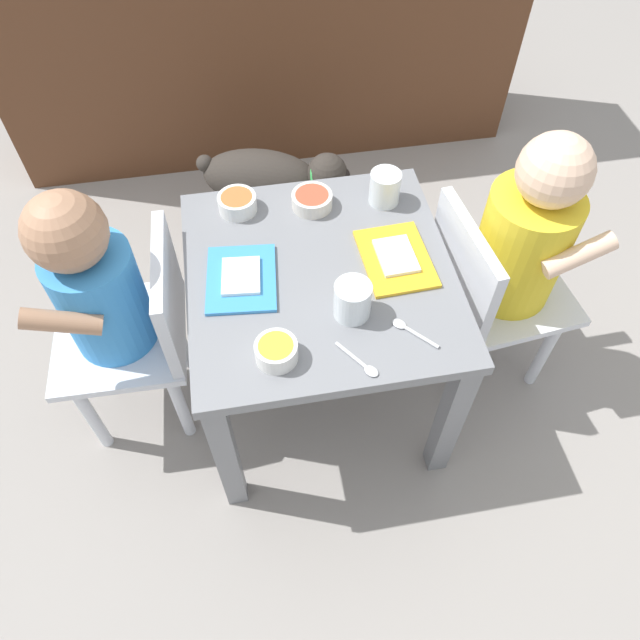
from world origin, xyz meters
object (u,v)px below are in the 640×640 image
food_tray_left (241,278)px  water_cup_left (352,302)px  seated_child_left (105,294)px  water_cup_right (385,189)px  cereal_bowl_right_side (276,351)px  seated_child_right (519,245)px  dining_table (320,299)px  spoon_by_right_tray (361,363)px  veggie_bowl_far (237,203)px  cereal_bowl_left_side (312,200)px  dog (270,179)px  spoon_by_left_tray (410,331)px  food_tray_right (396,258)px

food_tray_left → water_cup_left: bearing=-30.6°
seated_child_left → food_tray_left: size_ratio=3.72×
water_cup_right → cereal_bowl_right_side: size_ratio=0.95×
seated_child_left → seated_child_right: bearing=-1.4°
dining_table → seated_child_left: 0.43m
seated_child_right → seated_child_left: bearing=178.6°
dining_table → seated_child_right: bearing=2.6°
cereal_bowl_right_side → spoon_by_right_tray: size_ratio=0.86×
food_tray_left → seated_child_left: bearing=172.8°
veggie_bowl_far → spoon_by_right_tray: (0.18, -0.43, -0.02)m
seated_child_right → dining_table: bearing=-177.4°
water_cup_right → cereal_bowl_left_side: bearing=176.5°
seated_child_right → dog: seated_child_right is taller
seated_child_right → dog: 0.78m
cereal_bowl_right_side → spoon_by_left_tray: size_ratio=0.92×
food_tray_left → veggie_bowl_far: 0.20m
dining_table → seated_child_right: size_ratio=0.78×
dog → spoon_by_right_tray: size_ratio=4.94×
seated_child_left → water_cup_right: (0.60, 0.14, 0.06)m
seated_child_left → water_cup_left: size_ratio=9.09×
food_tray_left → water_cup_left: 0.23m
food_tray_left → cereal_bowl_right_side: bearing=-76.8°
dining_table → food_tray_left: size_ratio=2.98×
seated_child_right → spoon_by_right_tray: bearing=-148.2°
veggie_bowl_far → spoon_by_right_tray: 0.47m
seated_child_right → water_cup_left: (-0.39, -0.13, 0.05)m
food_tray_right → seated_child_right: bearing=3.0°
water_cup_right → spoon_by_left_tray: bearing=-95.5°
seated_child_left → seated_child_right: size_ratio=0.97×
seated_child_left → veggie_bowl_far: (0.28, 0.17, 0.05)m
veggie_bowl_far → cereal_bowl_right_side: (0.03, -0.39, 0.00)m
seated_child_left → spoon_by_right_tray: size_ratio=7.70×
water_cup_right → cereal_bowl_left_side: size_ratio=0.83×
cereal_bowl_left_side → veggie_bowl_far: size_ratio=1.07×
cereal_bowl_left_side → water_cup_right: bearing=-3.5°
seated_child_left → spoon_by_right_tray: (0.46, -0.26, 0.03)m
veggie_bowl_far → food_tray_right: bearing=-33.8°
food_tray_right → dog: bearing=108.4°
dining_table → cereal_bowl_right_side: bearing=-120.6°
dining_table → seated_child_right: seated_child_right is taller
seated_child_left → cereal_bowl_left_side: size_ratio=7.76×
dog → cereal_bowl_left_side: cereal_bowl_left_side is taller
cereal_bowl_right_side → food_tray_right: bearing=35.9°
dining_table → food_tray_left: food_tray_left is taller
food_tray_right → water_cup_right: water_cup_right is taller
cereal_bowl_right_side → spoon_by_left_tray: (0.25, 0.01, -0.02)m
dog → spoon_by_right_tray: bearing=-84.7°
seated_child_left → cereal_bowl_left_side: seated_child_left is taller
spoon_by_left_tray → seated_child_left: bearing=159.5°
seated_child_left → veggie_bowl_far: size_ratio=8.28×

